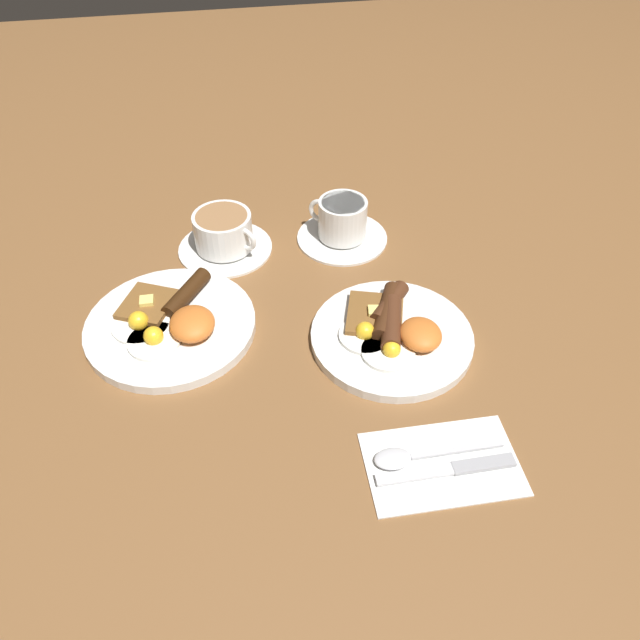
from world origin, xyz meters
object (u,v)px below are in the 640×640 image
Objects in this scene: knife at (454,469)px; spoon at (407,457)px; breakfast_plate_near at (391,332)px; teacup_far at (224,235)px; breakfast_plate_far at (170,323)px; teacup_near at (342,224)px.

knife is 0.06m from spoon.
breakfast_plate_near is 0.23m from knife.
teacup_far is 0.54m from knife.
spoon is (0.02, 0.05, 0.00)m from knife.
spoon is (-0.20, 0.03, -0.01)m from breakfast_plate_near.
breakfast_plate_near is 0.32m from breakfast_plate_far.
teacup_near is 0.91× the size of knife.
breakfast_plate_far is 0.20m from teacup_far.
breakfast_plate_near is 0.21m from spoon.
breakfast_plate_far is 0.45m from knife.
breakfast_plate_near is at bearing -85.54° from knife.
teacup_near is at bearing -91.26° from teacup_far.
breakfast_plate_near is 1.50× the size of teacup_near.
spoon reaches higher than knife.
teacup_near is at bearing -85.25° from knife.
breakfast_plate_far is 0.39m from spoon.
teacup_far is (0.26, 0.22, 0.02)m from breakfast_plate_near.
spoon is at bearing -157.96° from teacup_far.
breakfast_plate_near reaches higher than spoon.
teacup_far is 0.50m from spoon.
breakfast_plate_near is at bearing -103.66° from breakfast_plate_far.
breakfast_plate_far is 1.57× the size of teacup_far.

